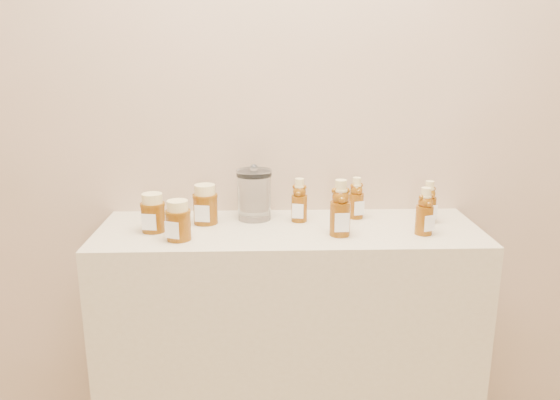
{
  "coord_description": "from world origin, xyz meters",
  "views": [
    {
      "loc": [
        -0.08,
        -0.08,
        1.44
      ],
      "look_at": [
        -0.03,
        1.52,
        1.0
      ],
      "focal_mm": 35.0,
      "sensor_mm": 36.0,
      "label": 1
    }
  ],
  "objects_px": {
    "bear_bottle_front_left": "(340,204)",
    "honey_jar_left": "(153,213)",
    "glass_canister": "(254,193)",
    "display_table": "(289,355)",
    "bear_bottle_back_left": "(299,197)"
  },
  "relations": [
    {
      "from": "bear_bottle_front_left",
      "to": "honey_jar_left",
      "type": "distance_m",
      "value": 0.57
    },
    {
      "from": "honey_jar_left",
      "to": "glass_canister",
      "type": "distance_m",
      "value": 0.33
    },
    {
      "from": "bear_bottle_back_left",
      "to": "glass_canister",
      "type": "xyz_separation_m",
      "value": [
        -0.15,
        0.03,
        0.01
      ]
    },
    {
      "from": "bear_bottle_front_left",
      "to": "bear_bottle_back_left",
      "type": "bearing_deg",
      "value": 124.49
    },
    {
      "from": "bear_bottle_back_left",
      "to": "honey_jar_left",
      "type": "relative_size",
      "value": 1.34
    },
    {
      "from": "bear_bottle_back_left",
      "to": "display_table",
      "type": "bearing_deg",
      "value": -102.44
    },
    {
      "from": "honey_jar_left",
      "to": "bear_bottle_back_left",
      "type": "bearing_deg",
      "value": 21.07
    },
    {
      "from": "display_table",
      "to": "glass_canister",
      "type": "relative_size",
      "value": 6.7
    },
    {
      "from": "display_table",
      "to": "glass_canister",
      "type": "bearing_deg",
      "value": 137.33
    },
    {
      "from": "bear_bottle_front_left",
      "to": "glass_canister",
      "type": "relative_size",
      "value": 1.08
    },
    {
      "from": "display_table",
      "to": "honey_jar_left",
      "type": "bearing_deg",
      "value": -177.66
    },
    {
      "from": "display_table",
      "to": "honey_jar_left",
      "type": "xyz_separation_m",
      "value": [
        -0.42,
        -0.02,
        0.51
      ]
    },
    {
      "from": "bear_bottle_front_left",
      "to": "honey_jar_left",
      "type": "relative_size",
      "value": 1.62
    },
    {
      "from": "bear_bottle_back_left",
      "to": "bear_bottle_front_left",
      "type": "bearing_deg",
      "value": -37.72
    },
    {
      "from": "bear_bottle_back_left",
      "to": "honey_jar_left",
      "type": "xyz_separation_m",
      "value": [
        -0.46,
        -0.09,
        -0.02
      ]
    }
  ]
}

